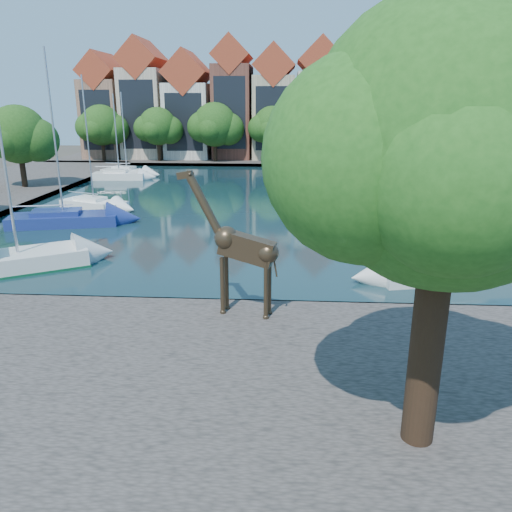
{
  "coord_description": "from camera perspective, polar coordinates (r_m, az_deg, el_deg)",
  "views": [
    {
      "loc": [
        4.05,
        -20.04,
        8.78
      ],
      "look_at": [
        2.85,
        -0.54,
        2.64
      ],
      "focal_mm": 35.0,
      "sensor_mm": 36.0,
      "label": 1
    }
  ],
  "objects": [
    {
      "name": "far_tree_far_east",
      "position": [
        72.01,
        15.21,
        13.9
      ],
      "size": [
        6.76,
        5.2,
        7.36
      ],
      "color": "#332114",
      "rests_on": "far_quay"
    },
    {
      "name": "far_tree_mid_west",
      "position": [
        71.32,
        -4.65,
        14.57
      ],
      "size": [
        7.8,
        6.0,
        8.0
      ],
      "color": "#332114",
      "rests_on": "far_quay"
    },
    {
      "name": "sailboat_right_b",
      "position": [
        40.77,
        19.09,
        4.87
      ],
      "size": [
        5.73,
        2.02,
        9.42
      ],
      "color": "navy",
      "rests_on": "water_basin"
    },
    {
      "name": "sailboat_left_c",
      "position": [
        44.0,
        -18.05,
        5.87
      ],
      "size": [
        6.04,
        3.92,
        10.58
      ],
      "color": "white",
      "rests_on": "water_basin"
    },
    {
      "name": "townhouse_east_mid",
      "position": [
        76.16,
        7.17,
        16.79
      ],
      "size": [
        6.43,
        9.18,
        16.65
      ],
      "color": "beige",
      "rests_on": "far_quay"
    },
    {
      "name": "giraffe_statue",
      "position": [
        19.48,
        -1.93,
        1.07
      ],
      "size": [
        3.96,
        1.27,
        5.69
      ],
      "color": "#3B2D1D",
      "rests_on": "near_quay"
    },
    {
      "name": "townhouse_west_inner",
      "position": [
        77.42,
        -7.62,
        16.23
      ],
      "size": [
        6.43,
        9.18,
        15.15
      ],
      "color": "silver",
      "rests_on": "far_quay"
    },
    {
      "name": "townhouse_east_end",
      "position": [
        76.83,
        12.17,
        15.81
      ],
      "size": [
        5.44,
        9.18,
        14.43
      ],
      "color": "brown",
      "rests_on": "far_quay"
    },
    {
      "name": "far_tree_mid_east",
      "position": [
        70.66,
        1.99,
        14.46
      ],
      "size": [
        7.02,
        5.4,
        7.52
      ],
      "color": "#332114",
      "rests_on": "far_quay"
    },
    {
      "name": "sailboat_left_b",
      "position": [
        38.74,
        -21.11,
        4.2
      ],
      "size": [
        7.94,
        4.26,
        12.05
      ],
      "color": "navy",
      "rests_on": "water_basin"
    },
    {
      "name": "sailboat_right_a",
      "position": [
        27.0,
        20.78,
        -1.17
      ],
      "size": [
        7.22,
        3.81,
        11.05
      ],
      "color": "silver",
      "rests_on": "water_basin"
    },
    {
      "name": "townhouse_east_inner",
      "position": [
        76.06,
        2.06,
        16.63
      ],
      "size": [
        5.94,
        9.18,
        15.79
      ],
      "color": "tan",
      "rests_on": "far_quay"
    },
    {
      "name": "sailboat_left_e",
      "position": [
        62.21,
        -14.55,
        9.41
      ],
      "size": [
        6.18,
        3.14,
        9.56
      ],
      "color": "white",
      "rests_on": "water_basin"
    },
    {
      "name": "townhouse_west_mid",
      "position": [
        78.89,
        -12.49,
        16.65
      ],
      "size": [
        5.94,
        9.18,
        16.79
      ],
      "color": "#C7B399",
      "rests_on": "far_quay"
    },
    {
      "name": "side_tree_left_far",
      "position": [
        54.7,
        -25.43,
        12.24
      ],
      "size": [
        7.28,
        5.6,
        7.88
      ],
      "color": "#332114",
      "rests_on": "left_quay"
    },
    {
      "name": "sailboat_right_d",
      "position": [
        58.42,
        13.01,
        8.99
      ],
      "size": [
        5.7,
        2.01,
        9.25
      ],
      "color": "silver",
      "rests_on": "water_basin"
    },
    {
      "name": "far_tree_far_west",
      "position": [
        75.24,
        -17.19,
        13.95
      ],
      "size": [
        7.28,
        5.6,
        7.68
      ],
      "color": "#332114",
      "rests_on": "far_quay"
    },
    {
      "name": "townhouse_west_end",
      "position": [
        80.71,
        -16.71,
        15.73
      ],
      "size": [
        5.44,
        9.18,
        14.93
      ],
      "color": "#936850",
      "rests_on": "far_quay"
    },
    {
      "name": "water_basin",
      "position": [
        45.08,
        -1.72,
        6.25
      ],
      "size": [
        38.0,
        50.0,
        0.08
      ],
      "primitive_type": "cube",
      "color": "black",
      "rests_on": "ground"
    },
    {
      "name": "townhouse_center",
      "position": [
        76.45,
        -2.65,
        17.1
      ],
      "size": [
        5.44,
        9.18,
        16.93
      ],
      "color": "brown",
      "rests_on": "far_quay"
    },
    {
      "name": "sailboat_left_d",
      "position": [
        59.58,
        -15.36,
        9.02
      ],
      "size": [
        5.88,
        2.36,
        9.35
      ],
      "color": "white",
      "rests_on": "water_basin"
    },
    {
      "name": "far_tree_east",
      "position": [
        70.88,
        8.68,
        14.38
      ],
      "size": [
        7.54,
        5.8,
        7.84
      ],
      "color": "#332114",
      "rests_on": "far_quay"
    },
    {
      "name": "ground",
      "position": [
        22.25,
        -7.31,
        -5.96
      ],
      "size": [
        160.0,
        160.0,
        0.0
      ],
      "primitive_type": "plane",
      "color": "#38332B",
      "rests_on": "ground"
    },
    {
      "name": "far_quay",
      "position": [
        76.62,
        0.47,
        11.04
      ],
      "size": [
        60.0,
        16.0,
        0.5
      ],
      "primitive_type": "cube",
      "color": "#534C48",
      "rests_on": "ground"
    },
    {
      "name": "plane_tree",
      "position": [
        11.65,
        21.72,
        10.77
      ],
      "size": [
        8.32,
        6.4,
        10.62
      ],
      "color": "#332114",
      "rests_on": "near_quay"
    },
    {
      "name": "near_quay",
      "position": [
        16.1,
        -12.04,
        -14.99
      ],
      "size": [
        50.0,
        14.0,
        0.5
      ],
      "primitive_type": "cube",
      "color": "#534C48",
      "rests_on": "ground"
    },
    {
      "name": "sailboat_right_c",
      "position": [
        55.35,
        15.05,
        8.38
      ],
      "size": [
        6.65,
        4.29,
        9.63
      ],
      "color": "white",
      "rests_on": "water_basin"
    },
    {
      "name": "far_tree_west",
      "position": [
        72.88,
        -11.1,
        14.21
      ],
      "size": [
        6.76,
        5.2,
        7.36
      ],
      "color": "#332114",
      "rests_on": "far_quay"
    }
  ]
}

